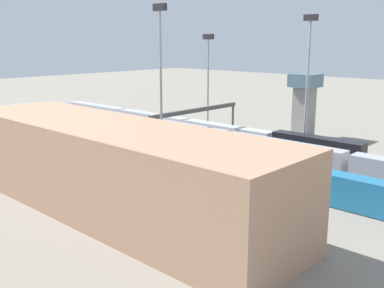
{
  "coord_description": "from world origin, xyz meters",
  "views": [
    {
      "loc": [
        -64.8,
        66.8,
        22.17
      ],
      "look_at": [
        -6.25,
        3.9,
        2.5
      ],
      "focal_mm": 42.57,
      "sensor_mm": 36.0,
      "label": 1
    }
  ],
  "objects_px": {
    "train_on_track_4": "(222,164)",
    "signal_gantry": "(196,115)",
    "train_on_track_2": "(282,155)",
    "light_mast_1": "(161,66)",
    "train_on_track_0": "(180,126)",
    "light_mast_2": "(208,71)",
    "train_on_track_3": "(117,132)",
    "maintenance_shed": "(113,169)",
    "control_tower": "(304,101)",
    "light_mast_0": "(308,66)"
  },
  "relations": [
    {
      "from": "train_on_track_4",
      "to": "signal_gantry",
      "type": "height_order",
      "value": "signal_gantry"
    },
    {
      "from": "train_on_track_4",
      "to": "train_on_track_2",
      "type": "relative_size",
      "value": 0.93
    },
    {
      "from": "train_on_track_2",
      "to": "light_mast_1",
      "type": "height_order",
      "value": "light_mast_1"
    },
    {
      "from": "train_on_track_0",
      "to": "light_mast_2",
      "type": "xyz_separation_m",
      "value": [
        -6.49,
        -2.64,
        13.23
      ]
    },
    {
      "from": "light_mast_1",
      "to": "signal_gantry",
      "type": "relative_size",
      "value": 1.13
    },
    {
      "from": "light_mast_2",
      "to": "train_on_track_3",
      "type": "bearing_deg",
      "value": 56.72
    },
    {
      "from": "train_on_track_2",
      "to": "signal_gantry",
      "type": "relative_size",
      "value": 2.86
    },
    {
      "from": "light_mast_1",
      "to": "train_on_track_0",
      "type": "bearing_deg",
      "value": -52.16
    },
    {
      "from": "signal_gantry",
      "to": "maintenance_shed",
      "type": "relative_size",
      "value": 0.47
    },
    {
      "from": "control_tower",
      "to": "signal_gantry",
      "type": "bearing_deg",
      "value": 72.5
    },
    {
      "from": "train_on_track_0",
      "to": "light_mast_0",
      "type": "xyz_separation_m",
      "value": [
        -31.11,
        -3.88,
        15.12
      ]
    },
    {
      "from": "train_on_track_3",
      "to": "light_mast_0",
      "type": "distance_m",
      "value": 43.54
    },
    {
      "from": "signal_gantry",
      "to": "control_tower",
      "type": "height_order",
      "value": "control_tower"
    },
    {
      "from": "light_mast_0",
      "to": "control_tower",
      "type": "relative_size",
      "value": 1.84
    },
    {
      "from": "train_on_track_2",
      "to": "light_mast_2",
      "type": "relative_size",
      "value": 3.04
    },
    {
      "from": "light_mast_2",
      "to": "signal_gantry",
      "type": "bearing_deg",
      "value": 121.72
    },
    {
      "from": "train_on_track_4",
      "to": "train_on_track_3",
      "type": "bearing_deg",
      "value": -8.24
    },
    {
      "from": "train_on_track_4",
      "to": "maintenance_shed",
      "type": "height_order",
      "value": "maintenance_shed"
    },
    {
      "from": "train_on_track_4",
      "to": "light_mast_0",
      "type": "relative_size",
      "value": 2.47
    },
    {
      "from": "train_on_track_4",
      "to": "train_on_track_2",
      "type": "distance_m",
      "value": 11.25
    },
    {
      "from": "train_on_track_4",
      "to": "light_mast_1",
      "type": "distance_m",
      "value": 19.96
    },
    {
      "from": "train_on_track_4",
      "to": "maintenance_shed",
      "type": "xyz_separation_m",
      "value": [
        0.44,
        22.11,
        3.72
      ]
    },
    {
      "from": "train_on_track_4",
      "to": "light_mast_0",
      "type": "bearing_deg",
      "value": -93.98
    },
    {
      "from": "maintenance_shed",
      "to": "light_mast_2",
      "type": "bearing_deg",
      "value": -63.3
    },
    {
      "from": "light_mast_2",
      "to": "maintenance_shed",
      "type": "height_order",
      "value": "light_mast_2"
    },
    {
      "from": "train_on_track_2",
      "to": "light_mast_2",
      "type": "xyz_separation_m",
      "value": [
        28.08,
        -12.64,
        12.68
      ]
    },
    {
      "from": "train_on_track_3",
      "to": "maintenance_shed",
      "type": "bearing_deg",
      "value": 141.51
    },
    {
      "from": "train_on_track_0",
      "to": "light_mast_1",
      "type": "xyz_separation_m",
      "value": [
        -17.43,
        22.43,
        15.78
      ]
    },
    {
      "from": "train_on_track_3",
      "to": "light_mast_1",
      "type": "distance_m",
      "value": 28.51
    },
    {
      "from": "light_mast_2",
      "to": "signal_gantry",
      "type": "distance_m",
      "value": 16.82
    },
    {
      "from": "light_mast_1",
      "to": "control_tower",
      "type": "distance_m",
      "value": 41.57
    },
    {
      "from": "signal_gantry",
      "to": "control_tower",
      "type": "bearing_deg",
      "value": -107.5
    },
    {
      "from": "signal_gantry",
      "to": "train_on_track_2",
      "type": "bearing_deg",
      "value": 180.0
    },
    {
      "from": "light_mast_1",
      "to": "maintenance_shed",
      "type": "distance_m",
      "value": 25.81
    },
    {
      "from": "train_on_track_0",
      "to": "light_mast_1",
      "type": "bearing_deg",
      "value": 127.84
    },
    {
      "from": "train_on_track_0",
      "to": "light_mast_0",
      "type": "bearing_deg",
      "value": -172.9
    },
    {
      "from": "signal_gantry",
      "to": "train_on_track_4",
      "type": "bearing_deg",
      "value": 146.55
    },
    {
      "from": "signal_gantry",
      "to": "maintenance_shed",
      "type": "height_order",
      "value": "maintenance_shed"
    },
    {
      "from": "light_mast_1",
      "to": "light_mast_2",
      "type": "relative_size",
      "value": 1.2
    },
    {
      "from": "train_on_track_0",
      "to": "maintenance_shed",
      "type": "relative_size",
      "value": 1.69
    },
    {
      "from": "train_on_track_3",
      "to": "light_mast_2",
      "type": "bearing_deg",
      "value": -123.28
    },
    {
      "from": "train_on_track_4",
      "to": "light_mast_1",
      "type": "height_order",
      "value": "light_mast_1"
    },
    {
      "from": "train_on_track_2",
      "to": "control_tower",
      "type": "relative_size",
      "value": 4.88
    },
    {
      "from": "train_on_track_2",
      "to": "light_mast_0",
      "type": "distance_m",
      "value": 20.41
    },
    {
      "from": "train_on_track_4",
      "to": "train_on_track_2",
      "type": "height_order",
      "value": "train_on_track_2"
    },
    {
      "from": "train_on_track_3",
      "to": "signal_gantry",
      "type": "bearing_deg",
      "value": -165.55
    },
    {
      "from": "train_on_track_2",
      "to": "control_tower",
      "type": "bearing_deg",
      "value": -67.37
    },
    {
      "from": "train_on_track_0",
      "to": "light_mast_0",
      "type": "distance_m",
      "value": 34.8
    },
    {
      "from": "light_mast_0",
      "to": "signal_gantry",
      "type": "relative_size",
      "value": 1.08
    },
    {
      "from": "maintenance_shed",
      "to": "light_mast_1",
      "type": "bearing_deg",
      "value": -59.52
    }
  ]
}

